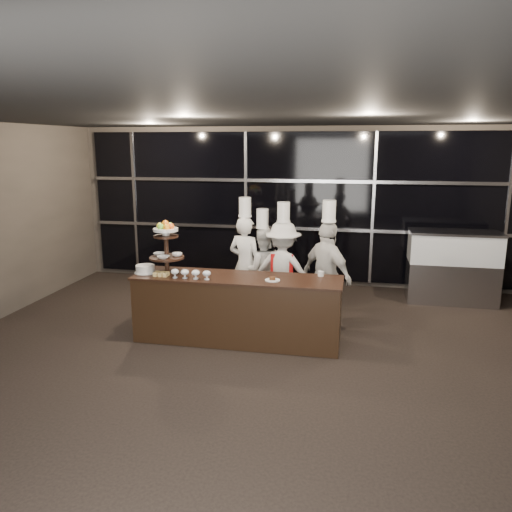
% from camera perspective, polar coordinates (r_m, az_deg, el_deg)
% --- Properties ---
extents(room, '(10.00, 10.00, 10.00)m').
position_cam_1_polar(room, '(4.71, 0.12, -1.79)').
color(room, black).
rests_on(room, ground).
extents(window_wall, '(8.60, 0.10, 2.80)m').
position_cam_1_polar(window_wall, '(9.52, 5.97, 5.56)').
color(window_wall, black).
rests_on(window_wall, ground).
extents(buffet_counter, '(2.84, 0.74, 0.92)m').
position_cam_1_polar(buffet_counter, '(6.89, -2.13, -6.03)').
color(buffet_counter, black).
rests_on(buffet_counter, ground).
extents(display_stand, '(0.48, 0.48, 0.74)m').
position_cam_1_polar(display_stand, '(6.96, -10.23, 1.41)').
color(display_stand, black).
rests_on(display_stand, buffet_counter).
extents(compotes, '(0.55, 0.11, 0.12)m').
position_cam_1_polar(compotes, '(6.70, -7.51, -1.90)').
color(compotes, silver).
rests_on(compotes, buffet_counter).
extents(layer_cake, '(0.30, 0.30, 0.11)m').
position_cam_1_polar(layer_cake, '(7.11, -12.55, -1.47)').
color(layer_cake, white).
rests_on(layer_cake, buffet_counter).
extents(pastry_squares, '(0.20, 0.13, 0.05)m').
position_cam_1_polar(pastry_squares, '(6.91, -10.78, -2.03)').
color(pastry_squares, '#F1CC76').
rests_on(pastry_squares, buffet_counter).
extents(small_plate, '(0.20, 0.20, 0.05)m').
position_cam_1_polar(small_plate, '(6.57, 1.89, -2.70)').
color(small_plate, white).
rests_on(small_plate, buffet_counter).
extents(chef_cup, '(0.08, 0.08, 0.07)m').
position_cam_1_polar(chef_cup, '(6.83, 7.41, -2.02)').
color(chef_cup, white).
rests_on(chef_cup, buffet_counter).
extents(display_case, '(1.49, 0.65, 1.24)m').
position_cam_1_polar(display_case, '(9.15, 21.57, -0.77)').
color(display_case, '#A5A5AA').
rests_on(display_case, ground).
extents(chef_a, '(0.66, 0.53, 1.87)m').
position_cam_1_polar(chef_a, '(7.99, -1.23, -0.78)').
color(chef_a, white).
rests_on(chef_a, ground).
extents(chef_b, '(0.79, 0.69, 1.69)m').
position_cam_1_polar(chef_b, '(8.01, 0.73, -1.49)').
color(chef_b, white).
rests_on(chef_b, ground).
extents(chef_c, '(1.06, 0.72, 1.82)m').
position_cam_1_polar(chef_c, '(7.72, 3.09, -1.59)').
color(chef_c, silver).
rests_on(chef_c, ground).
extents(chef_d, '(0.95, 0.93, 1.90)m').
position_cam_1_polar(chef_d, '(7.32, 8.12, -2.12)').
color(chef_d, silver).
rests_on(chef_d, ground).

